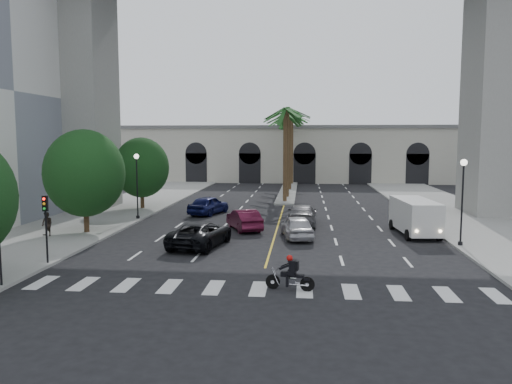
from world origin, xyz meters
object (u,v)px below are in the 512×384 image
object	(u,v)px
car_c	(201,234)
car_e	(208,205)
lamp_post_left_far	(137,180)
motorcycle_rider	(291,274)
car_d	(302,215)
car_a	(297,227)
lamp_post_right	(462,195)
pedestrian_b	(47,224)
traffic_signal_far	(46,218)
cargo_van	(415,215)
car_b	(244,219)

from	to	relation	value
car_c	car_e	bearing A→B (deg)	-70.64
lamp_post_left_far	car_c	xyz separation A→B (m)	(7.07, -9.18, -2.44)
motorcycle_rider	car_d	xyz separation A→B (m)	(0.39, 16.56, 0.08)
car_d	car_c	bearing A→B (deg)	54.72
car_c	car_e	distance (m)	12.98
motorcycle_rider	car_a	bearing A→B (deg)	98.95
lamp_post_right	motorcycle_rider	size ratio (longest dim) A/B	2.49
car_d	pedestrian_b	xyz separation A→B (m)	(-16.78, -6.69, 0.16)
traffic_signal_far	car_d	size ratio (longest dim) A/B	0.68
motorcycle_rider	car_e	world-z (taller)	car_e
cargo_van	pedestrian_b	xyz separation A→B (m)	(-24.46, -3.45, -0.40)
traffic_signal_far	car_d	bearing A→B (deg)	45.86
car_a	car_c	distance (m)	6.59
car_a	car_e	world-z (taller)	car_e
car_d	pedestrian_b	size ratio (longest dim) A/B	3.40
car_c	traffic_signal_far	bearing A→B (deg)	47.89
lamp_post_right	car_a	xyz separation A→B (m)	(-9.90, 1.90, -2.46)
car_c	car_a	bearing A→B (deg)	-141.55
car_b	cargo_van	world-z (taller)	cargo_van
lamp_post_right	car_a	distance (m)	10.38
car_c	cargo_van	xyz separation A→B (m)	(13.83, 4.96, 0.57)
lamp_post_left_far	car_c	bearing A→B (deg)	-52.39
car_a	car_e	distance (m)	12.49
pedestrian_b	lamp_post_right	bearing A→B (deg)	19.03
cargo_van	car_b	bearing A→B (deg)	171.20
traffic_signal_far	car_a	distance (m)	15.41
car_d	motorcycle_rider	bearing A→B (deg)	90.21
traffic_signal_far	car_c	world-z (taller)	traffic_signal_far
lamp_post_left_far	motorcycle_rider	xyz separation A→B (m)	(12.83, -17.54, -2.52)
lamp_post_right	pedestrian_b	world-z (taller)	lamp_post_right
motorcycle_rider	car_c	distance (m)	10.15
lamp_post_right	car_d	distance (m)	12.12
motorcycle_rider	lamp_post_left_far	bearing A→B (deg)	135.49
car_a	cargo_van	world-z (taller)	cargo_van
lamp_post_left_far	car_b	world-z (taller)	lamp_post_left_far
lamp_post_right	car_e	bearing A→B (deg)	146.69
lamp_post_left_far	car_b	size ratio (longest dim) A/B	1.18
motorcycle_rider	car_a	size ratio (longest dim) A/B	0.48
car_b	lamp_post_left_far	bearing A→B (deg)	-43.07
cargo_van	pedestrian_b	world-z (taller)	cargo_van
lamp_post_left_far	car_e	xyz separation A→B (m)	(5.09, 3.64, -2.40)
car_b	car_c	distance (m)	6.13
lamp_post_right	cargo_van	world-z (taller)	lamp_post_right
traffic_signal_far	car_e	world-z (taller)	traffic_signal_far
car_b	cargo_van	distance (m)	11.89
car_e	car_c	bearing A→B (deg)	116.64
lamp_post_left_far	car_b	xyz separation A→B (m)	(9.05, -3.39, -2.47)
pedestrian_b	cargo_van	bearing A→B (deg)	27.78
car_e	car_a	bearing A→B (deg)	146.58
lamp_post_left_far	motorcycle_rider	distance (m)	21.88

